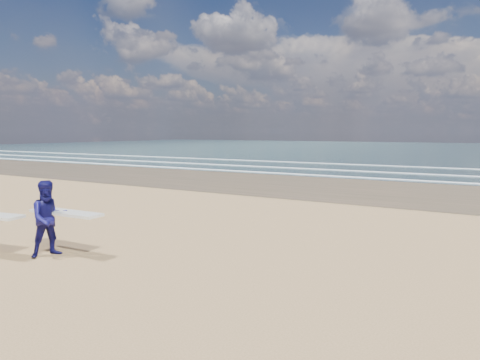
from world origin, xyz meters
The scene contains 1 object.
surfer_far centered at (-0.09, 0.62, 0.98)m, with size 2.22×1.23×1.95m.
Camera 1 is at (9.47, -6.28, 3.19)m, focal length 32.00 mm.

